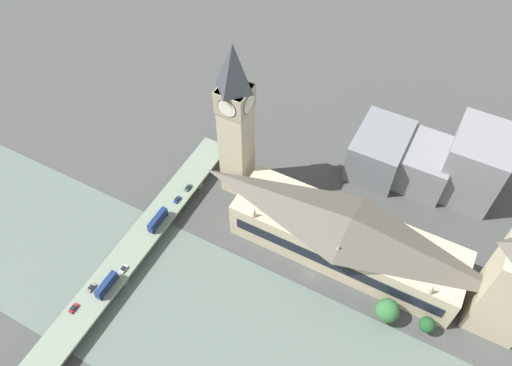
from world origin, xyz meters
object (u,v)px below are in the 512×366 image
(road_bridge, at_px, (114,273))
(car_northbound_mid, at_px, (177,199))
(car_northbound_lead, at_px, (124,269))
(parliament_hall, at_px, (347,237))
(car_southbound_lead, at_px, (91,288))
(car_northbound_tail, at_px, (73,308))
(double_decker_bus_mid, at_px, (106,285))
(double_decker_bus_lead, at_px, (158,220))
(clock_tower, at_px, (236,121))
(car_southbound_mid, at_px, (188,188))

(road_bridge, relative_size, car_northbound_mid, 39.95)
(car_northbound_lead, bearing_deg, car_northbound_mid, 0.41)
(parliament_hall, distance_m, car_southbound_lead, 104.15)
(car_northbound_tail, bearing_deg, road_bridge, -9.95)
(double_decker_bus_mid, bearing_deg, double_decker_bus_lead, -0.08)
(road_bridge, distance_m, car_northbound_mid, 42.65)
(double_decker_bus_lead, xyz_separation_m, car_northbound_mid, (14.21, -0.31, -2.06))
(clock_tower, distance_m, car_southbound_lead, 88.03)
(car_northbound_lead, bearing_deg, road_bridge, 133.91)
(road_bridge, height_order, double_decker_bus_mid, double_decker_bus_mid)
(clock_tower, bearing_deg, car_northbound_mid, 144.18)
(car_northbound_lead, height_order, car_southbound_lead, car_northbound_lead)
(clock_tower, height_order, double_decker_bus_mid, clock_tower)
(parliament_hall, xyz_separation_m, car_northbound_lead, (-52.09, 75.10, -6.73))
(parliament_hall, relative_size, car_southbound_mid, 22.72)
(clock_tower, distance_m, road_bridge, 79.59)
(car_northbound_mid, distance_m, car_southbound_mid, 8.05)
(car_northbound_lead, relative_size, car_northbound_mid, 0.94)
(car_northbound_mid, xyz_separation_m, car_northbound_tail, (-62.31, 6.28, -0.04))
(double_decker_bus_mid, height_order, car_southbound_lead, double_decker_bus_mid)
(parliament_hall, relative_size, clock_tower, 1.20)
(road_bridge, relative_size, double_decker_bus_mid, 14.10)
(car_northbound_lead, distance_m, car_southbound_lead, 14.14)
(parliament_hall, distance_m, road_bridge, 96.00)
(car_northbound_lead, relative_size, car_northbound_tail, 0.94)
(road_bridge, height_order, car_northbound_tail, car_northbound_tail)
(clock_tower, height_order, car_northbound_lead, clock_tower)
(double_decker_bus_lead, relative_size, double_decker_bus_mid, 1.03)
(clock_tower, height_order, road_bridge, clock_tower)
(double_decker_bus_mid, xyz_separation_m, car_northbound_mid, (49.06, -0.36, -1.84))
(parliament_hall, distance_m, car_northbound_tail, 110.98)
(clock_tower, bearing_deg, car_southbound_mid, 133.98)
(clock_tower, xyz_separation_m, car_southbound_mid, (-16.50, 17.10, -35.97))
(double_decker_bus_lead, bearing_deg, car_northbound_mid, -1.25)
(parliament_hall, height_order, double_decker_bus_mid, parliament_hall)
(road_bridge, relative_size, car_northbound_lead, 42.36)
(car_northbound_lead, distance_m, car_northbound_mid, 39.55)
(double_decker_bus_lead, relative_size, car_northbound_lead, 3.08)
(car_northbound_tail, bearing_deg, parliament_hall, -47.49)
(road_bridge, xyz_separation_m, car_southbound_lead, (-9.75, 3.06, 1.67))
(double_decker_bus_mid, bearing_deg, car_northbound_tail, 155.90)
(road_bridge, distance_m, double_decker_bus_lead, 28.67)
(car_southbound_lead, xyz_separation_m, car_southbound_mid, (60.30, -6.47, 0.02))
(car_northbound_tail, bearing_deg, double_decker_bus_mid, -24.10)
(road_bridge, xyz_separation_m, car_southbound_mid, (50.55, -3.41, 1.69))
(car_northbound_mid, bearing_deg, car_southbound_mid, -4.29)
(clock_tower, relative_size, car_southbound_mid, 18.99)
(car_northbound_mid, bearing_deg, double_decker_bus_lead, 178.75)
(double_decker_bus_lead, distance_m, car_southbound_mid, 22.36)
(car_southbound_mid, bearing_deg, car_southbound_lead, 173.88)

